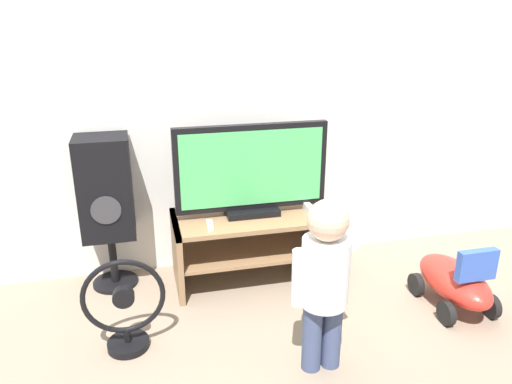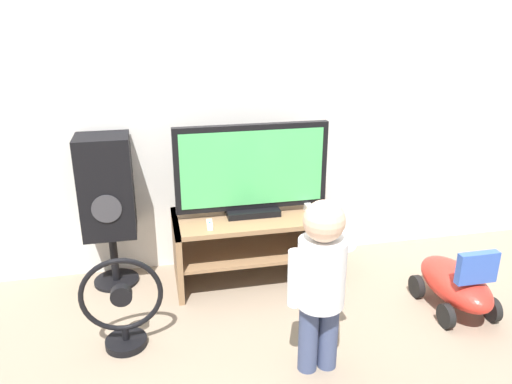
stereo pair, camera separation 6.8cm
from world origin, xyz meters
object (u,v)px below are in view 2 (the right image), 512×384
television (252,171)px  remote_primary (210,225)px  game_console (310,210)px  child (321,273)px  ride_on_toy (456,283)px  floor_fan (123,308)px  speaker_tower (107,190)px

television → remote_primary: 0.43m
game_console → child: bearing=-105.1°
television → ride_on_toy: television is taller
floor_fan → game_console: bearing=22.7°
ride_on_toy → television: bearing=149.6°
remote_primary → floor_fan: bearing=-139.7°
game_console → speaker_tower: 1.29m
child → floor_fan: 1.06m
game_console → speaker_tower: size_ratio=0.16×
game_console → ride_on_toy: bearing=-37.1°
speaker_tower → floor_fan: bearing=-83.5°
floor_fan → remote_primary: bearing=40.3°
game_console → remote_primary: game_console is taller
floor_fan → ride_on_toy: bearing=-1.9°
television → game_console: 0.46m
game_console → ride_on_toy: game_console is taller
television → floor_fan: (-0.82, -0.58, -0.51)m
child → game_console: bearing=74.9°
remote_primary → ride_on_toy: remote_primary is taller
child → floor_fan: (-0.95, 0.37, -0.30)m
television → ride_on_toy: size_ratio=1.64×
television → game_console: bearing=-14.0°
game_console → child: 0.90m
remote_primary → floor_fan: (-0.52, -0.44, -0.23)m
remote_primary → speaker_tower: 0.68m
speaker_tower → ride_on_toy: speaker_tower is taller
television → speaker_tower: television is taller
television → ride_on_toy: (1.10, -0.65, -0.57)m
television → child: bearing=-82.2°
television → child: 0.99m
child → ride_on_toy: bearing=17.7°
remote_primary → television: bearing=25.8°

